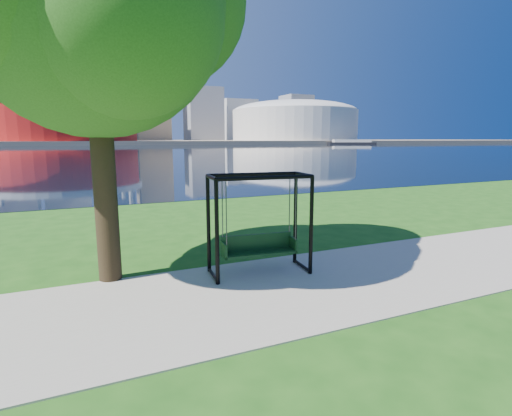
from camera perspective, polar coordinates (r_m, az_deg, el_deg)
ground at (r=8.74m, az=-0.15°, el=-10.84°), size 900.00×900.00×0.00m
path at (r=8.31m, az=1.29°, el=-11.85°), size 120.00×4.00×0.03m
river at (r=109.55m, az=-22.74°, el=7.49°), size 900.00×180.00×0.02m
far_bank at (r=313.48m, az=-23.98°, el=8.64°), size 900.00×228.00×2.00m
stadium at (r=242.81m, az=-26.41°, el=11.48°), size 83.00×83.00×32.00m
arena at (r=279.44m, az=5.53°, el=12.44°), size 84.00×84.00×26.56m
skyline at (r=328.50m, az=-25.21°, el=14.68°), size 392.00×66.00×96.50m
swing at (r=9.12m, az=0.43°, el=-2.62°), size 2.35×1.21×2.31m
barge at (r=241.54m, az=13.52°, el=9.15°), size 27.84×16.35×2.70m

